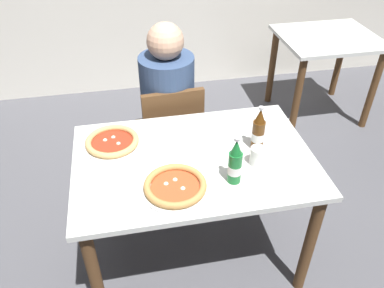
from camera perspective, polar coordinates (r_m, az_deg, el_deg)
ground_plane at (r=2.50m, az=0.23°, el=-15.50°), size 8.00×8.00×0.00m
dining_table_main at (r=2.03m, az=0.27°, el=-4.54°), size 1.20×0.80×0.75m
chair_behind_table at (r=2.59m, az=-3.11°, el=1.66°), size 0.43×0.43×0.85m
diner_seated at (r=2.57m, az=-3.46°, el=4.14°), size 0.34×0.34×1.21m
dining_table_background at (r=3.59m, az=18.94°, el=12.39°), size 0.80×0.70×0.75m
pizza_margherita_near at (r=2.06m, az=-11.60°, el=0.27°), size 0.30×0.30×0.04m
pizza_marinara_far at (r=1.77m, az=-2.48°, el=-6.25°), size 0.31×0.31×0.04m
beer_bottle_left at (r=1.98m, az=9.71°, el=1.87°), size 0.07×0.07×0.25m
beer_bottle_center at (r=1.77m, az=6.33°, el=-2.85°), size 0.07×0.07×0.25m
napkin_with_cutlery at (r=1.84m, az=-11.76°, el=-5.92°), size 0.19×0.19×0.01m
paper_cup at (r=1.91m, az=9.55°, el=-1.75°), size 0.07×0.07×0.09m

